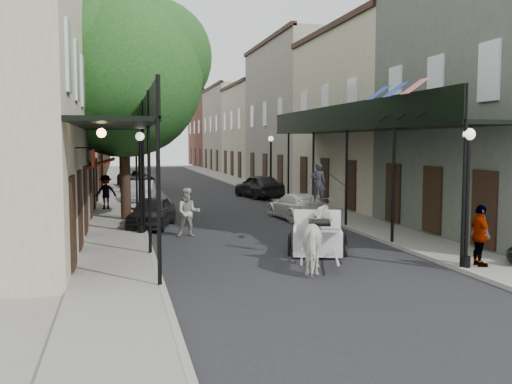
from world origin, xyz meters
TOP-DOWN VIEW (x-y plane):
  - ground at (0.00, 0.00)m, footprint 140.00×140.00m
  - road at (0.00, 20.00)m, footprint 8.00×90.00m
  - sidewalk_left at (-5.00, 20.00)m, footprint 2.20×90.00m
  - sidewalk_right at (5.00, 20.00)m, footprint 2.20×90.00m
  - building_row_left at (-8.60, 30.00)m, footprint 5.00×80.00m
  - building_row_right at (8.60, 30.00)m, footprint 5.00×80.00m
  - gallery_left at (-4.79, 6.98)m, footprint 2.20×18.05m
  - gallery_right at (4.79, 6.98)m, footprint 2.20×18.05m
  - tree_near at (-4.20, 10.18)m, footprint 7.31×6.80m
  - tree_far at (-4.25, 24.18)m, footprint 6.45×6.00m
  - lamppost_right_near at (4.10, -2.00)m, footprint 0.32×0.32m
  - lamppost_left at (-4.10, 6.00)m, footprint 0.32×0.32m
  - lamppost_right_far at (4.10, 18.00)m, footprint 0.32×0.32m
  - horse at (0.32, -1.00)m, footprint 1.52×2.22m
  - carriage at (1.16, 1.54)m, footprint 2.28×2.85m
  - pedestrian_walking at (-2.44, 5.35)m, footprint 0.92×0.74m
  - pedestrian_sidewalk_left at (-5.53, 14.11)m, footprint 1.22×0.87m
  - pedestrian_sidewalk_right at (4.54, -2.00)m, footprint 0.55×1.03m
  - car_left_near at (-3.60, 8.07)m, footprint 2.47×3.98m
  - car_left_mid at (-3.60, 18.12)m, footprint 1.77×3.89m
  - car_left_far at (-3.60, 29.14)m, footprint 2.93×5.15m
  - car_right_near at (2.88, 9.00)m, footprint 2.04×4.22m
  - car_right_far at (3.60, 19.00)m, footprint 2.62×4.63m

SIDE VIEW (x-z plane):
  - ground at x=0.00m, z-range 0.00..0.00m
  - road at x=0.00m, z-range 0.00..0.01m
  - sidewalk_left at x=-5.00m, z-range 0.00..0.12m
  - sidewalk_right at x=5.00m, z-range 0.00..0.12m
  - car_right_near at x=2.88m, z-range 0.00..1.18m
  - car_left_mid at x=-3.60m, z-range 0.00..1.24m
  - car_left_near at x=-3.60m, z-range 0.00..1.27m
  - car_left_far at x=-3.60m, z-range 0.00..1.35m
  - car_right_far at x=3.60m, z-range 0.00..1.49m
  - horse at x=0.32m, z-range 0.00..1.72m
  - pedestrian_walking at x=-2.44m, z-range 0.00..1.80m
  - pedestrian_sidewalk_right at x=4.54m, z-range 0.12..1.79m
  - pedestrian_sidewalk_left at x=-5.53m, z-range 0.12..1.83m
  - carriage at x=1.16m, z-range -0.32..2.55m
  - lamppost_right_near at x=4.10m, z-range 0.19..3.90m
  - lamppost_left at x=-4.10m, z-range 0.19..3.90m
  - lamppost_right_far at x=4.10m, z-range 0.19..3.90m
  - gallery_left at x=-4.79m, z-range 1.61..6.49m
  - gallery_right at x=4.79m, z-range 1.61..6.49m
  - building_row_left at x=-8.60m, z-range 0.00..10.50m
  - building_row_right at x=8.60m, z-range 0.00..10.50m
  - tree_far at x=-4.25m, z-range 1.53..10.14m
  - tree_near at x=-4.20m, z-range 1.67..11.30m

